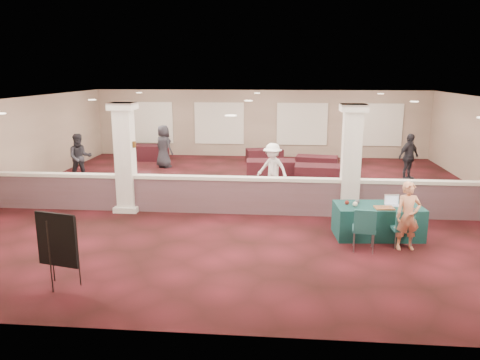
# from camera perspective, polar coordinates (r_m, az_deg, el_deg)

# --- Properties ---
(ground) EXTENTS (16.00, 16.00, 0.00)m
(ground) POSITION_cam_1_polar(r_m,az_deg,el_deg) (15.20, 0.98, -2.42)
(ground) COLOR #411015
(ground) RESTS_ON ground
(wall_back) EXTENTS (16.00, 0.04, 3.20)m
(wall_back) POSITION_cam_1_polar(r_m,az_deg,el_deg) (22.77, 2.49, 6.88)
(wall_back) COLOR #806958
(wall_back) RESTS_ON ground
(wall_front) EXTENTS (16.00, 0.04, 3.20)m
(wall_front) POSITION_cam_1_polar(r_m,az_deg,el_deg) (7.14, -3.74, -7.21)
(wall_front) COLOR #806958
(wall_front) RESTS_ON ground
(wall_left) EXTENTS (0.04, 16.00, 3.20)m
(wall_left) POSITION_cam_1_polar(r_m,az_deg,el_deg) (17.37, -26.40, 3.57)
(wall_left) COLOR #806958
(wall_left) RESTS_ON ground
(ceiling) EXTENTS (16.00, 16.00, 0.02)m
(ceiling) POSITION_cam_1_polar(r_m,az_deg,el_deg) (14.67, 1.03, 9.71)
(ceiling) COLOR silver
(ceiling) RESTS_ON wall_back
(partition_wall) EXTENTS (15.60, 0.28, 1.10)m
(partition_wall) POSITION_cam_1_polar(r_m,az_deg,el_deg) (13.61, 0.52, -1.80)
(partition_wall) COLOR brown
(partition_wall) RESTS_ON ground
(column_left) EXTENTS (0.72, 0.72, 3.20)m
(column_left) POSITION_cam_1_polar(r_m,az_deg,el_deg) (14.09, -13.82, 2.79)
(column_left) COLOR silver
(column_left) RESTS_ON ground
(column_right) EXTENTS (0.72, 0.72, 3.20)m
(column_right) POSITION_cam_1_polar(r_m,az_deg,el_deg) (13.47, 13.37, 2.35)
(column_right) COLOR silver
(column_right) RESTS_ON ground
(sconce_left) EXTENTS (0.12, 0.12, 0.18)m
(sconce_left) POSITION_cam_1_polar(r_m,az_deg,el_deg) (14.13, -14.97, 4.24)
(sconce_left) COLOR brown
(sconce_left) RESTS_ON column_left
(sconce_right) EXTENTS (0.12, 0.12, 0.18)m
(sconce_right) POSITION_cam_1_polar(r_m,az_deg,el_deg) (13.95, -12.81, 4.25)
(sconce_right) COLOR brown
(sconce_right) RESTS_ON column_left
(near_table) EXTENTS (2.20, 1.23, 0.81)m
(near_table) POSITION_cam_1_polar(r_m,az_deg,el_deg) (12.29, 16.43, -4.80)
(near_table) COLOR #0D312F
(near_table) RESTS_ON ground
(conf_chair_main) EXTENTS (0.48, 0.48, 0.91)m
(conf_chair_main) POSITION_cam_1_polar(r_m,az_deg,el_deg) (11.66, 19.28, -5.29)
(conf_chair_main) COLOR #1D5654
(conf_chair_main) RESTS_ON ground
(conf_chair_side) EXTENTS (0.58, 0.58, 1.03)m
(conf_chair_side) POSITION_cam_1_polar(r_m,az_deg,el_deg) (11.14, 14.92, -5.47)
(conf_chair_side) COLOR #1D5654
(conf_chair_side) RESTS_ON ground
(easel_board) EXTENTS (0.87, 0.51, 1.50)m
(easel_board) POSITION_cam_1_polar(r_m,az_deg,el_deg) (9.56, -21.43, -6.89)
(easel_board) COLOR black
(easel_board) RESTS_ON ground
(woman) EXTENTS (0.63, 0.47, 1.62)m
(woman) POSITION_cam_1_polar(r_m,az_deg,el_deg) (11.52, 19.77, -4.15)
(woman) COLOR #D3765C
(woman) RESTS_ON ground
(far_table_front_left) EXTENTS (1.90, 1.33, 0.70)m
(far_table_front_left) POSITION_cam_1_polar(r_m,az_deg,el_deg) (16.23, -13.76, -0.52)
(far_table_front_left) COLOR black
(far_table_front_left) RESTS_ON ground
(far_table_front_center) EXTENTS (1.93, 1.08, 0.75)m
(far_table_front_center) POSITION_cam_1_polar(r_m,az_deg,el_deg) (18.00, 3.76, 1.25)
(far_table_front_center) COLOR black
(far_table_front_center) RESTS_ON ground
(far_table_front_right) EXTENTS (1.96, 1.07, 0.77)m
(far_table_front_right) POSITION_cam_1_polar(r_m,az_deg,el_deg) (17.12, 9.87, 0.50)
(far_table_front_right) COLOR black
(far_table_front_right) RESTS_ON ground
(far_table_back_left) EXTENTS (1.76, 0.89, 0.71)m
(far_table_back_left) POSITION_cam_1_polar(r_m,az_deg,el_deg) (22.31, -11.06, 3.30)
(far_table_back_left) COLOR black
(far_table_back_left) RESTS_ON ground
(far_table_back_center) EXTENTS (1.75, 1.19, 0.65)m
(far_table_back_center) POSITION_cam_1_polar(r_m,az_deg,el_deg) (21.19, 3.00, 2.92)
(far_table_back_center) COLOR black
(far_table_back_center) RESTS_ON ground
(far_table_back_right) EXTENTS (1.78, 1.09, 0.68)m
(far_table_back_right) POSITION_cam_1_polar(r_m,az_deg,el_deg) (19.48, 9.31, 1.90)
(far_table_back_right) COLOR black
(far_table_back_right) RESTS_ON ground
(attendee_a) EXTENTS (0.99, 0.84, 1.81)m
(attendee_a) POSITION_cam_1_polar(r_m,az_deg,el_deg) (18.60, -18.92, 2.60)
(attendee_a) COLOR black
(attendee_a) RESTS_ON ground
(attendee_b) EXTENTS (1.23, 0.98, 1.74)m
(attendee_b) POSITION_cam_1_polar(r_m,az_deg,el_deg) (15.71, 3.97, 1.34)
(attendee_b) COLOR white
(attendee_b) RESTS_ON ground
(attendee_c) EXTENTS (1.13, 1.03, 1.78)m
(attendee_c) POSITION_cam_1_polar(r_m,az_deg,el_deg) (18.94, 19.86, 2.67)
(attendee_c) COLOR black
(attendee_c) RESTS_ON ground
(attendee_d) EXTENTS (1.02, 0.91, 1.83)m
(attendee_d) POSITION_cam_1_polar(r_m,az_deg,el_deg) (20.39, -9.29, 4.05)
(attendee_d) COLOR black
(attendee_d) RESTS_ON ground
(laptop_base) EXTENTS (0.39, 0.29, 0.02)m
(laptop_base) POSITION_cam_1_polar(r_m,az_deg,el_deg) (12.21, 18.13, -2.98)
(laptop_base) COLOR silver
(laptop_base) RESTS_ON near_table
(laptop_screen) EXTENTS (0.37, 0.04, 0.25)m
(laptop_screen) POSITION_cam_1_polar(r_m,az_deg,el_deg) (12.30, 18.00, -2.22)
(laptop_screen) COLOR silver
(laptop_screen) RESTS_ON near_table
(screen_glow) EXTENTS (0.33, 0.03, 0.21)m
(screen_glow) POSITION_cam_1_polar(r_m,az_deg,el_deg) (12.29, 18.01, -2.31)
(screen_glow) COLOR silver
(screen_glow) RESTS_ON near_table
(knitting) EXTENTS (0.47, 0.37, 0.03)m
(knitting) POSITION_cam_1_polar(r_m,az_deg,el_deg) (11.93, 17.17, -3.26)
(knitting) COLOR #CE6620
(knitting) RESTS_ON near_table
(yarn_cream) EXTENTS (0.12, 0.12, 0.12)m
(yarn_cream) POSITION_cam_1_polar(r_m,az_deg,el_deg) (11.89, 13.87, -2.87)
(yarn_cream) COLOR beige
(yarn_cream) RESTS_ON near_table
(yarn_red) EXTENTS (0.11, 0.11, 0.11)m
(yarn_red) POSITION_cam_1_polar(r_m,az_deg,el_deg) (12.02, 12.91, -2.69)
(yarn_red) COLOR #5F1313
(yarn_red) RESTS_ON near_table
(yarn_grey) EXTENTS (0.12, 0.12, 0.12)m
(yarn_grey) POSITION_cam_1_polar(r_m,az_deg,el_deg) (12.15, 14.12, -2.56)
(yarn_grey) COLOR #4A4A4F
(yarn_grey) RESTS_ON near_table
(scissors) EXTENTS (0.14, 0.04, 0.01)m
(scissors) POSITION_cam_1_polar(r_m,az_deg,el_deg) (12.11, 20.25, -3.30)
(scissors) COLOR red
(scissors) RESTS_ON near_table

